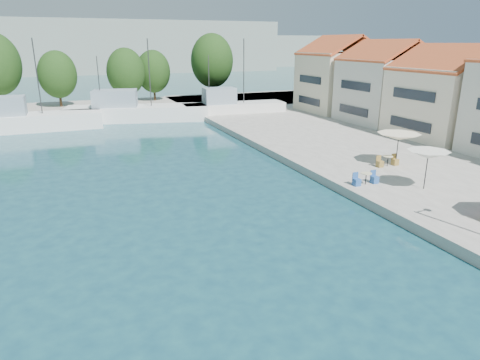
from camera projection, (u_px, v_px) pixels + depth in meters
name	position (u px, v px, depth m)	size (l,w,h in m)	color
quay_right	(452.00, 148.00, 38.35)	(32.00, 92.00, 0.60)	gray
quay_far	(79.00, 110.00, 60.20)	(90.00, 16.00, 0.60)	gray
hill_east	(189.00, 51.00, 175.30)	(140.00, 40.00, 12.00)	gray
building_04	(449.00, 90.00, 40.27)	(9.00, 8.80, 9.20)	#F6E3C5
building_05	(385.00, 80.00, 48.13)	(8.40, 8.80, 9.70)	beige
building_06	(339.00, 73.00, 55.99)	(9.00, 8.80, 10.20)	beige
trawler_02	(24.00, 121.00, 47.07)	(15.49, 4.18, 10.20)	white
trawler_03	(134.00, 112.00, 53.23)	(17.82, 8.29, 10.20)	white
trawler_04	(232.00, 109.00, 55.94)	(13.50, 4.44, 10.20)	silver
tree_05	(57.00, 75.00, 59.58)	(5.23, 5.23, 7.74)	#3F2B19
tree_06	(126.00, 72.00, 62.07)	(5.45, 5.45, 8.06)	#3F2B19
tree_07	(153.00, 72.00, 66.17)	(5.19, 5.19, 7.69)	#3F2B19
tree_08	(212.00, 61.00, 69.60)	(6.90, 6.90, 10.21)	#3F2B19
umbrella_white	(428.00, 155.00, 26.05)	(2.55, 2.55, 2.45)	black
umbrella_cream	(399.00, 137.00, 31.37)	(3.14, 3.14, 2.38)	black
cafe_table_02	(366.00, 180.00, 27.45)	(1.82, 0.70, 0.76)	black
cafe_table_03	(388.00, 162.00, 31.53)	(1.82, 0.70, 0.76)	black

